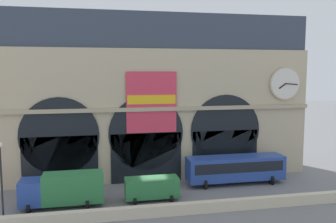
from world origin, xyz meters
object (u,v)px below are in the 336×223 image
object	(u,v)px
bus_mideast	(235,168)
street_lamp_quayside	(1,172)
box_truck_midwest	(64,189)
van_center	(152,187)

from	to	relation	value
bus_mideast	street_lamp_quayside	xyz separation A→B (m)	(-22.72, -6.33, 2.63)
box_truck_midwest	van_center	distance (m)	8.29
box_truck_midwest	van_center	world-z (taller)	box_truck_midwest
box_truck_midwest	street_lamp_quayside	size ratio (longest dim) A/B	1.09
bus_mideast	van_center	bearing A→B (deg)	-162.47
box_truck_midwest	street_lamp_quayside	xyz separation A→B (m)	(-4.51, -3.14, 2.71)
street_lamp_quayside	bus_mideast	bearing A→B (deg)	15.58
box_truck_midwest	van_center	size ratio (longest dim) A/B	1.44
street_lamp_quayside	van_center	bearing A→B (deg)	14.03
van_center	bus_mideast	size ratio (longest dim) A/B	0.47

